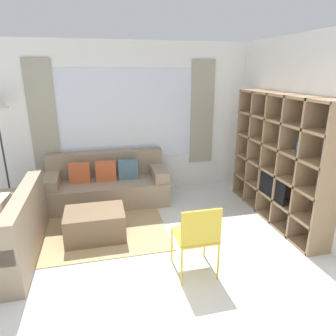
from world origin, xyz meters
TOP-DOWN VIEW (x-y plane):
  - ground_plane at (0.00, 0.00)m, footprint 16.00×16.00m
  - wall_back at (0.00, 2.97)m, footprint 5.69×0.11m
  - wall_right at (2.28, 1.47)m, footprint 0.07×4.14m
  - area_rug at (-0.90, 1.60)m, footprint 2.50×1.64m
  - shelving_unit at (2.10, 1.34)m, footprint 0.35×2.16m
  - couch_main at (-0.43, 2.52)m, footprint 2.02×0.83m
  - couch_side at (-1.71, 1.14)m, footprint 0.83×1.70m
  - ottoman at (-0.65, 1.35)m, footprint 0.80×0.58m
  - folding_chair at (0.45, 0.28)m, footprint 0.44×0.46m

SIDE VIEW (x-z plane):
  - ground_plane at x=0.00m, z-range 0.00..0.00m
  - area_rug at x=-0.90m, z-range 0.00..0.01m
  - ottoman at x=-0.65m, z-range 0.00..0.40m
  - couch_main at x=-0.43m, z-range -0.11..0.73m
  - couch_side at x=-1.71m, z-range -0.11..0.73m
  - folding_chair at x=0.45m, z-range 0.09..0.95m
  - shelving_unit at x=2.10m, z-range -0.01..1.89m
  - wall_right at x=2.28m, z-range 0.00..2.70m
  - wall_back at x=0.00m, z-range 0.01..2.71m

